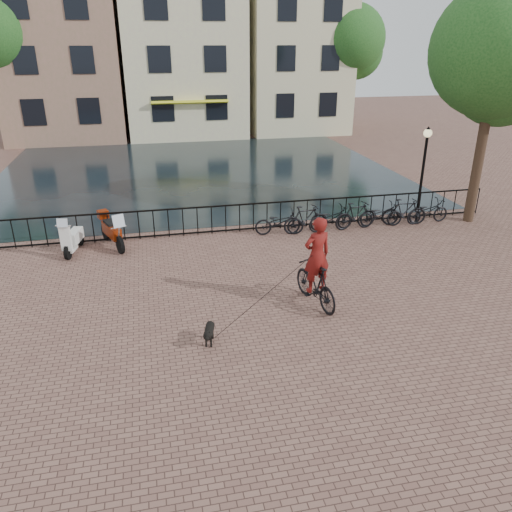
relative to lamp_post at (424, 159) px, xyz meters
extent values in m
plane|color=brown|center=(-7.20, -7.60, -2.38)|extent=(100.00, 100.00, 0.00)
plane|color=black|center=(-7.20, 9.70, -2.38)|extent=(20.00, 20.00, 0.00)
cube|color=black|center=(-7.20, 0.40, -1.38)|extent=(20.00, 0.05, 0.05)
cube|color=black|center=(-7.20, 0.40, -2.30)|extent=(20.00, 0.05, 0.05)
cube|color=#81664B|center=(-14.70, 22.40, 3.62)|extent=(7.50, 9.00, 12.00)
cube|color=beige|center=(-6.70, 22.40, 3.12)|extent=(8.00, 9.00, 11.00)
cube|color=yellow|center=(-6.70, 17.70, 0.22)|extent=(5.00, 0.60, 0.15)
cube|color=beige|center=(1.30, 22.40, 3.87)|extent=(7.00, 9.00, 12.50)
cylinder|color=black|center=(-18.20, 19.40, 0.77)|extent=(0.36, 0.36, 6.30)
cylinder|color=black|center=(2.00, -0.30, 0.42)|extent=(0.36, 0.36, 5.60)
sphere|color=#174719|center=(2.00, -0.30, 3.62)|extent=(4.48, 4.48, 4.48)
cylinder|color=black|center=(4.80, 19.40, 0.60)|extent=(0.36, 0.36, 5.95)
sphere|color=#174719|center=(4.80, 19.40, 4.00)|extent=(4.76, 4.76, 4.76)
cylinder|color=black|center=(0.00, 0.00, -0.78)|extent=(0.10, 0.10, 3.20)
sphere|color=beige|center=(0.00, 0.00, 0.92)|extent=(0.30, 0.30, 0.30)
imported|color=black|center=(-5.79, -5.28, -1.77)|extent=(0.98, 2.10, 1.22)
imported|color=maroon|center=(-5.79, -5.28, -0.80)|extent=(0.97, 0.74, 2.38)
imported|color=black|center=(-5.40, -0.20, -1.93)|extent=(1.78, 0.81, 0.90)
imported|color=black|center=(-4.45, -0.20, -1.88)|extent=(1.71, 0.70, 1.00)
imported|color=black|center=(-3.50, -0.20, -1.93)|extent=(1.78, 0.81, 0.90)
imported|color=black|center=(-2.55, -0.20, -1.88)|extent=(1.72, 0.73, 1.00)
imported|color=black|center=(-1.60, -0.20, -1.93)|extent=(1.73, 0.63, 0.90)
imported|color=black|center=(-0.65, -0.20, -1.88)|extent=(1.71, 0.70, 1.00)
imported|color=black|center=(0.30, -0.20, -1.93)|extent=(1.76, 0.74, 0.90)
camera|label=1|loc=(-9.72, -16.09, 3.93)|focal=35.00mm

